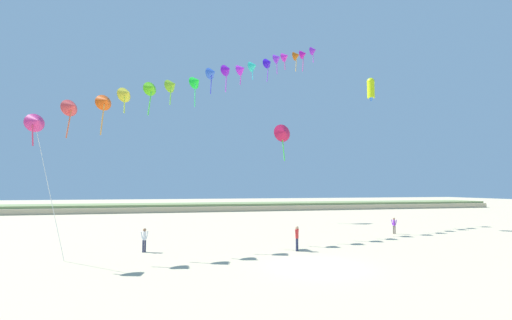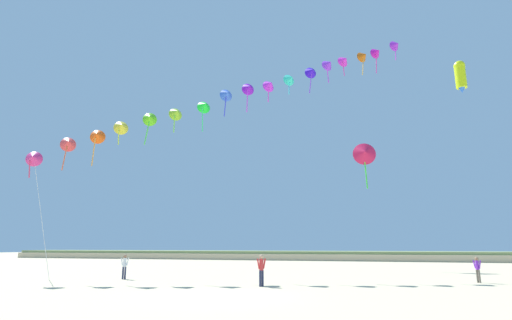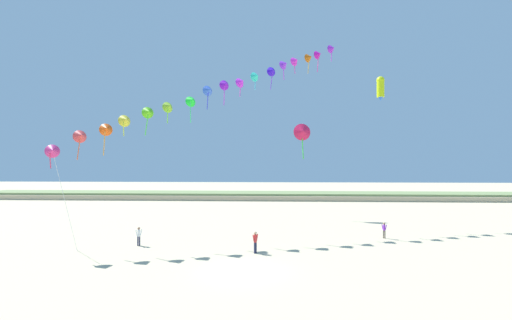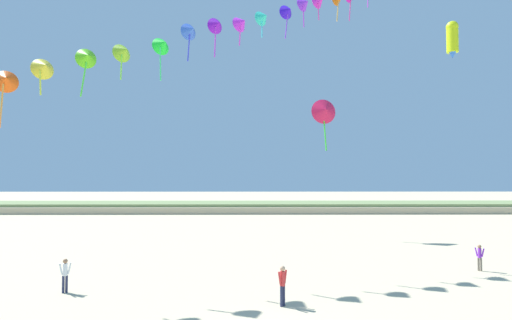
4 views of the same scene
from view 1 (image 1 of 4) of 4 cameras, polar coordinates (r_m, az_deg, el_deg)
name	(u,v)px [view 1 (image 1 of 4)]	position (r m, az deg, el deg)	size (l,w,h in m)	color
ground_plane	(318,267)	(20.43, 10.21, -17.07)	(240.00, 240.00, 0.00)	beige
dune_ridge	(215,207)	(68.13, -6.82, -7.75)	(120.00, 9.77, 1.39)	#BFAE8B
person_near_left	(394,225)	(35.97, 22.02, -9.94)	(0.45, 0.42, 1.55)	#726656
person_near_right	(297,236)	(24.76, 6.84, -12.54)	(0.47, 0.51, 1.74)	#282D4C
person_mid_center	(144,238)	(25.37, -18.11, -12.30)	(0.54, 0.35, 1.63)	#282D4C
kite_banner_string	(228,72)	(34.00, -4.77, 14.48)	(27.01, 20.40, 23.26)	#D32F7B
large_kite_low_lead	(283,132)	(45.62, 4.56, 4.60)	(2.52, 1.40, 5.05)	#D91B49
large_kite_mid_trail	(371,89)	(42.84, 18.59, 11.20)	(1.19, 1.19, 2.79)	#CAE314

